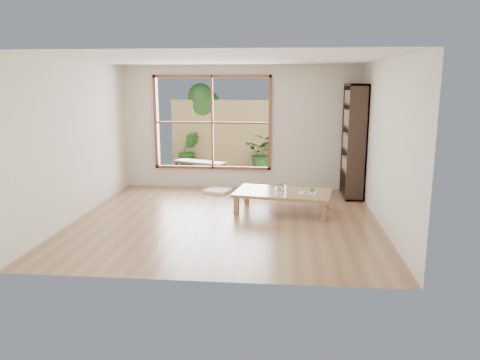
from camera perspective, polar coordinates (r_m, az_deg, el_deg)
The scene contains 15 objects.
ground at distance 7.87m, azimuth -1.64°, elevation -4.79°, with size 5.00×5.00×0.00m, color #936F49.
low_table at distance 8.27m, azimuth 5.26°, elevation -1.70°, with size 1.79×1.19×0.36m.
floor_cushion at distance 9.72m, azimuth -2.68°, elevation -1.33°, with size 0.48×0.48×0.07m, color silver.
bookshelf at distance 9.52m, azimuth 13.69°, elevation 4.65°, with size 0.36×1.00×2.22m, color #31201B.
glass_tall at distance 8.18m, azimuth 5.37°, elevation -1.00°, with size 0.08×0.08×0.15m, color silver.
glass_mid at distance 8.30m, azimuth 5.51°, elevation -1.03°, with size 0.06×0.06×0.09m, color silver.
glass_short at distance 8.40m, azimuth 5.08°, elevation -0.83°, with size 0.08×0.08×0.10m, color silver.
glass_small at distance 8.32m, azimuth 4.26°, elevation -1.04°, with size 0.06×0.06×0.07m, color silver.
food_tray at distance 8.15m, azimuth 8.34°, elevation -1.51°, with size 0.33×0.25×0.09m.
deck at distance 11.37m, azimuth -2.43°, elevation 0.44°, with size 2.80×2.00×0.05m, color #352F26.
garden_bench at distance 11.06m, azimuth -4.88°, elevation 1.99°, with size 1.30×0.80×0.40m.
bamboo_fence at distance 12.21m, azimuth -1.83°, elevation 5.52°, with size 2.80×0.06×1.80m, color tan.
shrub_right at distance 11.73m, azimuth 2.96°, elevation 3.31°, with size 0.87×0.75×0.96m, color #315D22.
shrub_left at distance 12.12m, azimuth -6.25°, elevation 3.59°, with size 0.54×0.44×0.99m, color #315D22.
garden_tree at distance 12.55m, azimuth -4.78°, elevation 8.98°, with size 1.04×0.85×2.22m.
Camera 1 is at (0.94, -7.47, 2.26)m, focal length 35.00 mm.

